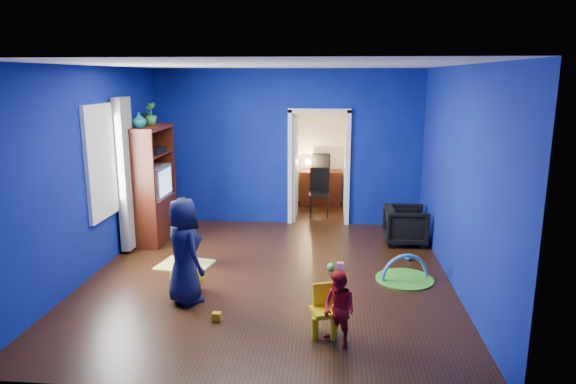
# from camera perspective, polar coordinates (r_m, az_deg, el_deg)

# --- Properties ---
(floor) EXTENTS (5.00, 5.50, 0.01)m
(floor) POSITION_cam_1_polar(r_m,az_deg,el_deg) (7.33, -2.10, -9.35)
(floor) COLOR black
(floor) RESTS_ON ground
(ceiling) EXTENTS (5.00, 5.50, 0.01)m
(ceiling) POSITION_cam_1_polar(r_m,az_deg,el_deg) (6.80, -2.30, 13.94)
(ceiling) COLOR white
(ceiling) RESTS_ON wall_back
(wall_back) EXTENTS (5.00, 0.02, 2.90)m
(wall_back) POSITION_cam_1_polar(r_m,az_deg,el_deg) (9.62, -0.11, 4.93)
(wall_back) COLOR navy
(wall_back) RESTS_ON floor
(wall_front) EXTENTS (5.00, 0.02, 2.90)m
(wall_front) POSITION_cam_1_polar(r_m,az_deg,el_deg) (4.29, -6.88, -5.08)
(wall_front) COLOR navy
(wall_front) RESTS_ON floor
(wall_left) EXTENTS (0.02, 5.50, 2.90)m
(wall_left) POSITION_cam_1_polar(r_m,az_deg,el_deg) (7.65, -21.13, 2.04)
(wall_left) COLOR navy
(wall_left) RESTS_ON floor
(wall_right) EXTENTS (0.02, 5.50, 2.90)m
(wall_right) POSITION_cam_1_polar(r_m,az_deg,el_deg) (7.05, 18.39, 1.41)
(wall_right) COLOR navy
(wall_right) RESTS_ON floor
(alcove) EXTENTS (1.00, 1.75, 2.50)m
(alcove) POSITION_cam_1_polar(r_m,az_deg,el_deg) (10.48, 3.61, 4.44)
(alcove) COLOR silver
(alcove) RESTS_ON floor
(armchair) EXTENTS (0.70, 0.68, 0.63)m
(armchair) POSITION_cam_1_polar(r_m,az_deg,el_deg) (8.83, 12.95, -3.63)
(armchair) COLOR black
(armchair) RESTS_ON floor
(child_black) EXTENTS (0.42, 0.45, 1.03)m
(child_black) POSITION_cam_1_polar(r_m,az_deg,el_deg) (7.78, -11.37, -4.25)
(child_black) COLOR black
(child_black) RESTS_ON floor
(child_navy) EXTENTS (0.74, 0.76, 1.32)m
(child_navy) POSITION_cam_1_polar(r_m,az_deg,el_deg) (6.46, -11.47, -6.45)
(child_navy) COLOR #10133B
(child_navy) RESTS_ON floor
(toddler_red) EXTENTS (0.49, 0.48, 0.80)m
(toddler_red) POSITION_cam_1_polar(r_m,az_deg,el_deg) (5.47, 5.69, -12.83)
(toddler_red) COLOR red
(toddler_red) RESTS_ON floor
(vase) EXTENTS (0.27, 0.27, 0.24)m
(vase) POSITION_cam_1_polar(r_m,az_deg,el_deg) (8.53, -16.22, 7.69)
(vase) COLOR #0B4D5D
(vase) RESTS_ON tv_armoire
(potted_plant) EXTENTS (0.26, 0.26, 0.37)m
(potted_plant) POSITION_cam_1_polar(r_m,az_deg,el_deg) (9.01, -15.05, 8.42)
(potted_plant) COLOR #308531
(potted_plant) RESTS_ON tv_armoire
(tv_armoire) EXTENTS (0.58, 1.14, 1.96)m
(tv_armoire) POSITION_cam_1_polar(r_m,az_deg,el_deg) (8.96, -15.10, 0.86)
(tv_armoire) COLOR #421A0B
(tv_armoire) RESTS_ON floor
(crt_tv) EXTENTS (0.46, 0.70, 0.54)m
(crt_tv) POSITION_cam_1_polar(r_m,az_deg,el_deg) (8.94, -14.87, 1.10)
(crt_tv) COLOR silver
(crt_tv) RESTS_ON tv_armoire
(yellow_blanket) EXTENTS (0.85, 0.73, 0.03)m
(yellow_blanket) POSITION_cam_1_polar(r_m,az_deg,el_deg) (7.85, -11.41, -7.97)
(yellow_blanket) COLOR #F2E07A
(yellow_blanket) RESTS_ON floor
(hopper_ball) EXTENTS (0.45, 0.45, 0.45)m
(hopper_ball) POSITION_cam_1_polar(r_m,az_deg,el_deg) (6.85, -11.12, -9.21)
(hopper_ball) COLOR yellow
(hopper_ball) RESTS_ON floor
(kid_chair) EXTENTS (0.36, 0.36, 0.50)m
(kid_chair) POSITION_cam_1_polar(r_m,az_deg,el_deg) (5.72, 4.10, -13.29)
(kid_chair) COLOR yellow
(kid_chair) RESTS_ON floor
(play_mat) EXTENTS (0.79, 0.79, 0.02)m
(play_mat) POSITION_cam_1_polar(r_m,az_deg,el_deg) (7.39, 12.82, -9.41)
(play_mat) COLOR green
(play_mat) RESTS_ON floor
(toy_arch) EXTENTS (0.69, 0.29, 0.72)m
(toy_arch) POSITION_cam_1_polar(r_m,az_deg,el_deg) (7.38, 12.82, -9.34)
(toy_arch) COLOR #3F8CD8
(toy_arch) RESTS_ON floor
(window_left) EXTENTS (0.03, 0.95, 1.55)m
(window_left) POSITION_cam_1_polar(r_m,az_deg,el_deg) (7.94, -19.99, 3.23)
(window_left) COLOR white
(window_left) RESTS_ON wall_left
(curtain) EXTENTS (0.14, 0.42, 2.40)m
(curtain) POSITION_cam_1_polar(r_m,az_deg,el_deg) (8.43, -17.57, 1.85)
(curtain) COLOR slate
(curtain) RESTS_ON floor
(doorway) EXTENTS (1.16, 0.10, 2.10)m
(doorway) POSITION_cam_1_polar(r_m,az_deg,el_deg) (9.64, 3.44, 2.52)
(doorway) COLOR white
(doorway) RESTS_ON floor
(study_desk) EXTENTS (0.88, 0.44, 0.75)m
(study_desk) POSITION_cam_1_polar(r_m,az_deg,el_deg) (11.26, 3.64, 0.50)
(study_desk) COLOR #3D140A
(study_desk) RESTS_ON floor
(desk_monitor) EXTENTS (0.40, 0.05, 0.32)m
(desk_monitor) POSITION_cam_1_polar(r_m,az_deg,el_deg) (11.27, 3.69, 3.48)
(desk_monitor) COLOR black
(desk_monitor) RESTS_ON study_desk
(desk_lamp) EXTENTS (0.14, 0.14, 0.14)m
(desk_lamp) POSITION_cam_1_polar(r_m,az_deg,el_deg) (11.22, 2.25, 3.36)
(desk_lamp) COLOR #FFD88C
(desk_lamp) RESTS_ON study_desk
(folding_chair) EXTENTS (0.40, 0.40, 0.92)m
(folding_chair) POSITION_cam_1_polar(r_m,az_deg,el_deg) (10.30, 3.49, -0.17)
(folding_chair) COLOR black
(folding_chair) RESTS_ON floor
(book_shelf) EXTENTS (0.88, 0.24, 0.04)m
(book_shelf) POSITION_cam_1_polar(r_m,az_deg,el_deg) (11.14, 3.77, 8.92)
(book_shelf) COLOR white
(book_shelf) RESTS_ON study_desk
(toy_0) EXTENTS (0.11, 0.11, 0.11)m
(toy_0) POSITION_cam_1_polar(r_m,az_deg,el_deg) (8.13, 13.23, -7.03)
(toy_0) COLOR #2381CB
(toy_0) RESTS_ON floor
(toy_1) EXTENTS (0.10, 0.08, 0.10)m
(toy_1) POSITION_cam_1_polar(r_m,az_deg,el_deg) (6.14, -7.94, -13.56)
(toy_1) COLOR #DE9D0B
(toy_1) RESTS_ON floor
(toy_2) EXTENTS (0.11, 0.11, 0.11)m
(toy_2) POSITION_cam_1_polar(r_m,az_deg,el_deg) (7.57, 4.79, -8.22)
(toy_2) COLOR green
(toy_2) RESTS_ON floor
(toy_3) EXTENTS (0.10, 0.08, 0.10)m
(toy_3) POSITION_cam_1_polar(r_m,az_deg,el_deg) (7.61, 5.84, -8.17)
(toy_3) COLOR #CD4DBA
(toy_3) RESTS_ON floor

